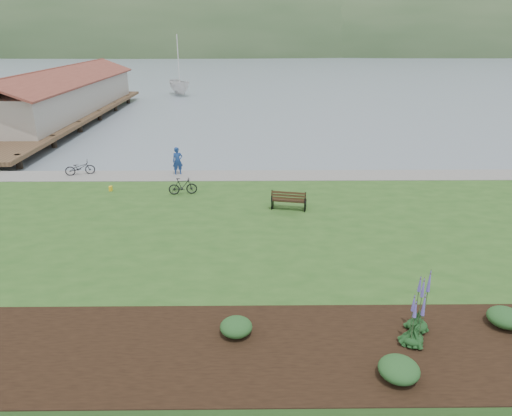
{
  "coord_description": "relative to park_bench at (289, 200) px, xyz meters",
  "views": [
    {
      "loc": [
        -0.5,
        -20.47,
        8.96
      ],
      "look_at": [
        -0.29,
        -0.95,
        1.3
      ],
      "focal_mm": 32.0,
      "sensor_mm": 36.0,
      "label": 1
    }
  ],
  "objects": [
    {
      "name": "shrub_1",
      "position": [
        1.94,
        -12.1,
        -0.23
      ],
      "size": [
        1.08,
        1.08,
        0.54
      ],
      "primitive_type": "ellipsoid",
      "color": "#1E4C21",
      "rests_on": "garden_bed"
    },
    {
      "name": "sailboat",
      "position": [
        -12.21,
        46.4,
        -0.94
      ],
      "size": [
        13.44,
        13.53,
        26.55
      ],
      "primitive_type": "imported",
      "rotation": [
        0.0,
        0.0,
        0.43
      ],
      "color": "silver",
      "rests_on": "ground"
    },
    {
      "name": "echium_1",
      "position": [
        3.13,
        -10.05,
        0.38
      ],
      "size": [
        0.62,
        0.62,
        2.28
      ],
      "color": "#143819",
      "rests_on": "garden_bed"
    },
    {
      "name": "shrub_2",
      "position": [
        5.91,
        -9.85,
        -0.23
      ],
      "size": [
        1.06,
        1.06,
        0.53
      ],
      "primitive_type": "ellipsoid",
      "color": "#1E4C21",
      "rests_on": "garden_bed"
    },
    {
      "name": "far_hillside",
      "position": [
        18.61,
        168.89,
        -0.94
      ],
      "size": [
        580.0,
        80.0,
        38.0
      ],
      "primitive_type": null,
      "color": "#34512E",
      "rests_on": "ground"
    },
    {
      "name": "pannier",
      "position": [
        -9.89,
        3.01,
        -0.4
      ],
      "size": [
        0.17,
        0.25,
        0.27
      ],
      "primitive_type": "cube",
      "rotation": [
        0.0,
        0.0,
        0.03
      ],
      "color": "yellow",
      "rests_on": "lawn"
    },
    {
      "name": "shoreline_path",
      "position": [
        -1.39,
        5.79,
        -0.52
      ],
      "size": [
        34.0,
        2.2,
        0.03
      ],
      "primitive_type": "cube",
      "color": "gray",
      "rests_on": "lawn"
    },
    {
      "name": "echium_0",
      "position": [
        2.76,
        -10.71,
        0.14
      ],
      "size": [
        0.62,
        0.62,
        1.73
      ],
      "color": "#143819",
      "rests_on": "garden_bed"
    },
    {
      "name": "shrub_0",
      "position": [
        -2.36,
        -10.2,
        -0.25
      ],
      "size": [
        0.97,
        0.97,
        0.49
      ],
      "primitive_type": "ellipsoid",
      "color": "#1E4C21",
      "rests_on": "garden_bed"
    },
    {
      "name": "pier_pavilion",
      "position": [
        -21.39,
        26.41,
        1.71
      ],
      "size": [
        8.0,
        36.0,
        5.4
      ],
      "color": "#4C3826",
      "rests_on": "ground"
    },
    {
      "name": "lawn",
      "position": [
        -1.39,
        -3.11,
        -0.74
      ],
      "size": [
        34.0,
        20.0,
        0.4
      ],
      "primitive_type": "cube",
      "color": "#2B571E",
      "rests_on": "ground"
    },
    {
      "name": "garden_bed",
      "position": [
        1.61,
        -10.91,
        -0.52
      ],
      "size": [
        24.0,
        4.4,
        0.04
      ],
      "primitive_type": "cube",
      "color": "black",
      "rests_on": "lawn"
    },
    {
      "name": "bicycle_a",
      "position": [
        -12.66,
        6.09,
        -0.07
      ],
      "size": [
        1.14,
        1.89,
        0.93
      ],
      "primitive_type": "imported",
      "rotation": [
        0.0,
        0.0,
        1.88
      ],
      "color": "black",
      "rests_on": "lawn"
    },
    {
      "name": "person",
      "position": [
        -6.51,
        6.11,
        0.49
      ],
      "size": [
        0.87,
        0.72,
        2.05
      ],
      "primitive_type": "imported",
      "rotation": [
        0.0,
        0.0,
        0.31
      ],
      "color": "navy",
      "rests_on": "lawn"
    },
    {
      "name": "bicycle_b",
      "position": [
        -5.69,
        2.39,
        -0.06
      ],
      "size": [
        0.66,
        1.62,
        0.94
      ],
      "primitive_type": "imported",
      "rotation": [
        0.0,
        0.0,
        1.71
      ],
      "color": "black",
      "rests_on": "lawn"
    },
    {
      "name": "park_bench",
      "position": [
        0.0,
        0.0,
        0.0
      ],
      "size": [
        1.84,
        1.04,
        1.08
      ],
      "rotation": [
        0.0,
        0.0,
        -0.2
      ],
      "color": "#312013",
      "rests_on": "lawn"
    },
    {
      "name": "ground",
      "position": [
        -1.39,
        -1.11,
        -0.94
      ],
      "size": [
        600.0,
        600.0,
        0.0
      ],
      "primitive_type": "plane",
      "color": "slate",
      "rests_on": "ground"
    }
  ]
}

